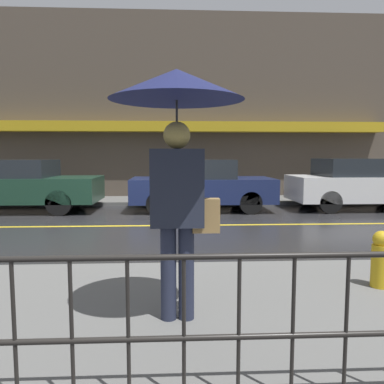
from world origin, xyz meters
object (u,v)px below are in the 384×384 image
car_navy (201,185)px  fire_hydrant (381,259)px  car_white (360,184)px  car_dark_green (14,185)px  pedestrian (177,120)px

car_navy → fire_hydrant: size_ratio=6.38×
car_white → car_dark_green: bearing=-180.0°
car_dark_green → car_navy: bearing=0.0°
pedestrian → car_white: pedestrian is taller
car_navy → car_white: bearing=0.0°
car_navy → fire_hydrant: car_navy is taller
fire_hydrant → car_white: bearing=64.8°
car_dark_green → car_navy: (5.32, 0.00, -0.02)m
car_white → car_navy: bearing=180.0°
pedestrian → car_white: (5.49, 7.54, -1.13)m
car_dark_green → fire_hydrant: 9.67m
car_navy → pedestrian: bearing=-95.7°
car_dark_green → car_navy: 5.32m
car_white → pedestrian: bearing=-126.1°
pedestrian → fire_hydrant: size_ratio=3.45×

